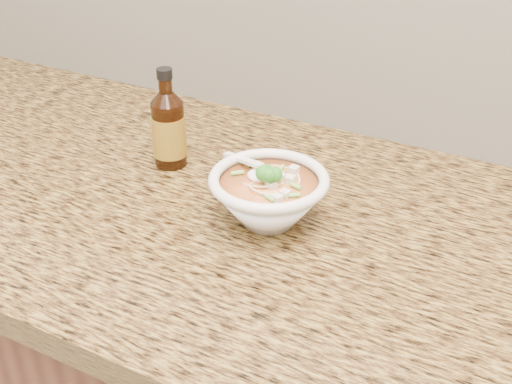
% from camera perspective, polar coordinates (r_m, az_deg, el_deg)
% --- Properties ---
extents(counter_slab, '(4.00, 0.68, 0.04)m').
position_cam_1_polar(counter_slab, '(0.89, 12.37, -5.97)').
color(counter_slab, olive).
rests_on(counter_slab, cabinet).
extents(soup_bowl, '(0.18, 0.17, 0.09)m').
position_cam_1_polar(soup_bowl, '(0.89, 1.12, -0.52)').
color(soup_bowl, white).
rests_on(soup_bowl, counter_slab).
extents(hot_sauce_bottle, '(0.06, 0.06, 0.16)m').
position_cam_1_polar(hot_sauce_bottle, '(1.04, -7.76, 5.51)').
color(hot_sauce_bottle, '#321506').
rests_on(hot_sauce_bottle, counter_slab).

